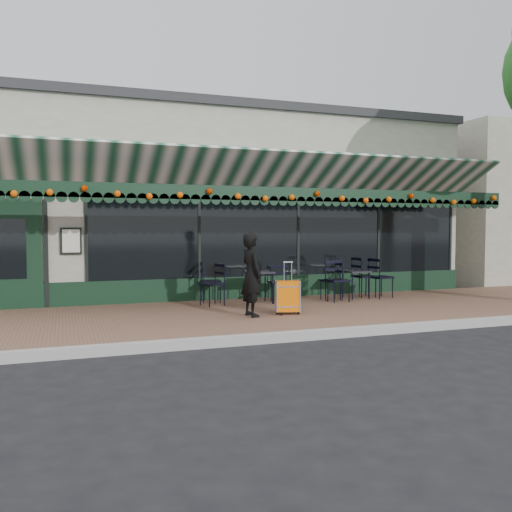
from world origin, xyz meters
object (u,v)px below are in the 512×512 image
object	(u,v)px
cafe_table_b	(259,274)
suitcase	(288,297)
woman	(251,275)
chair_b_front	(280,284)
chair_a_right	(364,277)
chair_a_left	(331,281)
chair_a_front	(337,281)
chair_b_left	(212,285)
chair_a_extra	(381,278)
cafe_table_a	(356,273)
chair_solo	(211,282)
chair_b_right	(277,282)

from	to	relation	value
cafe_table_b	suitcase	bearing A→B (deg)	-90.82
woman	chair_b_front	size ratio (longest dim) A/B	1.87
woman	chair_b_front	world-z (taller)	woman
woman	suitcase	world-z (taller)	woman
chair_a_right	chair_a_left	bearing A→B (deg)	102.10
woman	chair_a_front	distance (m)	2.74
suitcase	chair_b_left	bearing A→B (deg)	139.04
chair_a_right	chair_a_extra	world-z (taller)	chair_a_right
cafe_table_a	chair_solo	size ratio (longest dim) A/B	0.73
cafe_table_b	chair_b_right	distance (m)	0.72
chair_a_extra	chair_solo	bearing A→B (deg)	72.28
cafe_table_a	cafe_table_b	bearing A→B (deg)	177.29
chair_a_front	chair_a_extra	world-z (taller)	chair_a_extra
chair_b_left	chair_b_right	distance (m)	1.70
cafe_table_a	chair_b_front	xyz separation A→B (m)	(-1.89, -0.03, -0.17)
cafe_table_a	chair_a_left	size ratio (longest dim) A/B	0.75
chair_b_front	chair_solo	distance (m)	1.51
cafe_table_a	chair_a_left	distance (m)	0.68
chair_a_left	chair_b_right	distance (m)	1.23
woman	chair_b_front	bearing A→B (deg)	-45.50
chair_a_left	chair_a_extra	world-z (taller)	chair_a_extra
chair_b_right	chair_solo	size ratio (longest dim) A/B	0.88
cafe_table_b	chair_b_front	size ratio (longest dim) A/B	0.83
chair_a_right	chair_solo	size ratio (longest dim) A/B	1.07
cafe_table_a	chair_a_right	size ratio (longest dim) A/B	0.68
woman	chair_a_left	xyz separation A→B (m)	(2.40, 1.45, -0.34)
woman	chair_a_extra	size ratio (longest dim) A/B	1.64
chair_a_extra	chair_solo	distance (m)	3.93
woman	chair_b_left	bearing A→B (deg)	4.57
woman	cafe_table_b	distance (m)	1.80
cafe_table_a	chair_b_left	xyz separation A→B (m)	(-3.39, 0.03, -0.14)
woman	cafe_table_b	size ratio (longest dim) A/B	2.25
cafe_table_b	chair_b_right	bearing A→B (deg)	34.42
chair_a_front	chair_a_extra	size ratio (longest dim) A/B	0.98
woman	cafe_table_a	xyz separation A→B (m)	(3.06, 1.52, -0.19)
cafe_table_a	chair_solo	distance (m)	3.32
cafe_table_b	chair_solo	xyz separation A→B (m)	(-0.95, 0.46, -0.17)
chair_a_extra	chair_solo	size ratio (longest dim) A/B	1.06
woman	chair_solo	bearing A→B (deg)	-1.65
chair_a_front	chair_a_right	bearing A→B (deg)	25.28
chair_solo	chair_a_front	bearing A→B (deg)	-100.64
cafe_table_a	cafe_table_b	size ratio (longest dim) A/B	0.94
cafe_table_b	chair_b_left	world-z (taller)	chair_b_left
chair_a_left	chair_b_right	bearing A→B (deg)	-116.19
cafe_table_b	chair_a_front	xyz separation A→B (m)	(1.69, -0.40, -0.16)
cafe_table_a	chair_b_front	size ratio (longest dim) A/B	0.78
chair_solo	woman	bearing A→B (deg)	-166.77
chair_b_right	cafe_table_a	bearing A→B (deg)	-97.80
woman	cafe_table_a	bearing A→B (deg)	-70.87
woman	chair_a_extra	distance (m)	3.97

